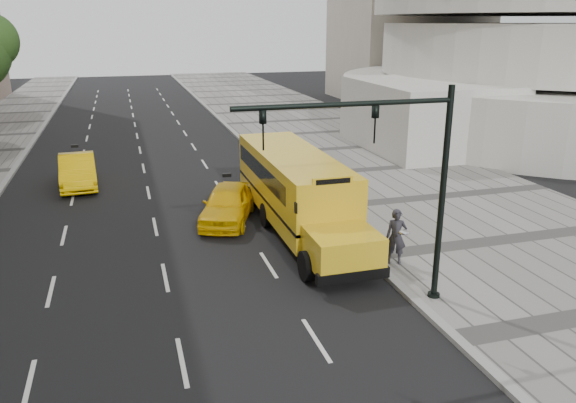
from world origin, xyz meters
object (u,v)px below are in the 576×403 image
object	(u,v)px
school_bus	(295,185)
taxi_far	(78,171)
pedestrian	(396,237)
taxi_near	(228,204)
traffic_signal	(399,172)

from	to	relation	value
school_bus	taxi_far	distance (m)	12.47
taxi_far	pedestrian	bearing A→B (deg)	-55.22
school_bus	taxi_far	bearing A→B (deg)	135.13
taxi_far	pedestrian	world-z (taller)	pedestrian
school_bus	taxi_near	xyz separation A→B (m)	(-2.50, 1.42, -0.99)
traffic_signal	taxi_far	bearing A→B (deg)	120.58
pedestrian	traffic_signal	xyz separation A→B (m)	(-1.40, -2.54, 2.99)
pedestrian	traffic_signal	bearing A→B (deg)	-95.33
taxi_far	traffic_signal	world-z (taller)	traffic_signal
school_bus	taxi_near	bearing A→B (deg)	150.45
pedestrian	traffic_signal	world-z (taller)	traffic_signal
pedestrian	traffic_signal	distance (m)	4.17
school_bus	taxi_near	distance (m)	3.04
school_bus	traffic_signal	bearing A→B (deg)	-84.59
school_bus	pedestrian	size ratio (longest dim) A/B	6.05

